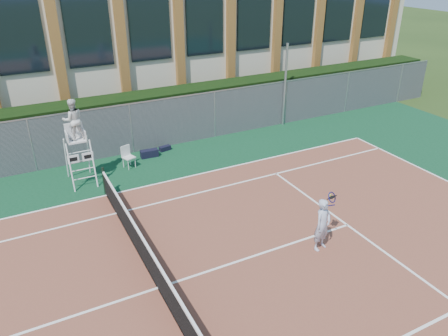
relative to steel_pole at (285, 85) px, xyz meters
name	(u,v)px	position (x,y,z in m)	size (l,w,h in m)	color
ground	(158,289)	(-9.82, -8.70, -2.04)	(120.00, 120.00, 0.00)	#233814
apron	(146,267)	(-9.82, -7.70, -2.04)	(36.00, 20.00, 0.01)	#0C381E
tennis_court	(158,288)	(-9.82, -8.70, -2.02)	(23.77, 10.97, 0.02)	brown
tennis_net	(157,272)	(-9.82, -8.70, -1.51)	(0.10, 11.30, 1.10)	black
fence	(84,137)	(-9.82, 0.10, -0.94)	(40.00, 0.06, 2.20)	#595E60
hedge	(78,128)	(-9.82, 1.30, -0.94)	(40.00, 1.40, 2.20)	black
building	(42,30)	(-9.82, 9.25, 2.10)	(45.00, 10.60, 8.22)	beige
steel_pole	(285,85)	(0.00, 0.00, 0.00)	(0.12, 0.12, 4.08)	#9EA0A5
umpire_chair	(73,122)	(-10.37, -1.66, 0.37)	(0.92, 1.42, 3.31)	white
plastic_chair	(127,155)	(-8.44, -1.22, -1.50)	(0.54, 0.54, 0.91)	silver
sports_bag_near	(149,153)	(-7.36, -0.70, -1.87)	(0.75, 0.30, 0.32)	black
sports_bag_far	(165,148)	(-6.53, -0.36, -1.93)	(0.51, 0.22, 0.21)	black
tennis_player	(323,224)	(-4.97, -9.26, -1.19)	(0.96, 0.70, 1.65)	#B2BBD6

